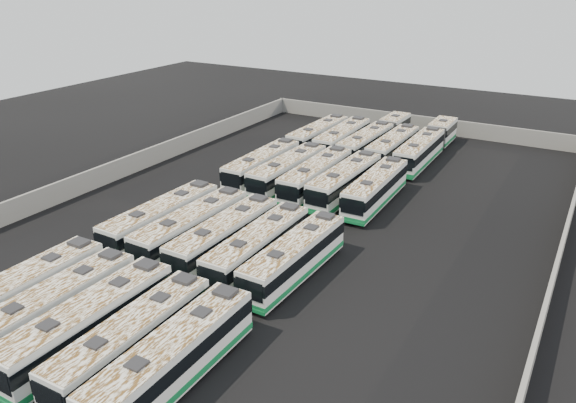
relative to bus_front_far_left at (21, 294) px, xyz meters
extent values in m
plane|color=black|center=(8.02, 22.10, -1.77)|extent=(140.00, 140.00, 0.00)
cube|color=slate|center=(8.02, 58.40, -0.67)|extent=(45.20, 0.30, 2.20)
cube|color=slate|center=(30.32, 22.10, -0.67)|extent=(0.30, 73.20, 2.20)
cube|color=slate|center=(-14.28, 22.10, -0.67)|extent=(0.30, 73.20, 2.20)
cube|color=white|center=(0.00, 0.00, -0.02)|extent=(2.59, 12.21, 2.79)
cube|color=#117038|center=(0.00, 0.00, -1.04)|extent=(2.64, 12.26, 0.43)
cube|color=black|center=(0.00, 0.00, 0.44)|extent=(2.65, 12.27, 0.94)
cube|color=white|center=(0.00, 0.00, 1.41)|extent=(2.54, 11.96, 0.07)
cube|color=black|center=(-0.01, 2.68, 1.51)|extent=(0.97, 0.97, 0.14)
cube|color=black|center=(-0.02, 5.12, 1.56)|extent=(1.33, 1.12, 0.26)
cylinder|color=black|center=(-1.10, 3.90, -1.26)|extent=(0.29, 1.02, 1.02)
cylinder|color=black|center=(1.07, 3.90, -1.26)|extent=(0.29, 1.02, 1.02)
cube|color=white|center=(3.19, 0.02, -0.05)|extent=(2.52, 11.96, 2.74)
cube|color=#117038|center=(3.19, 0.02, -1.05)|extent=(2.57, 12.01, 0.42)
cube|color=black|center=(3.19, 0.02, 0.40)|extent=(2.58, 12.02, 0.92)
cube|color=white|center=(3.19, 0.02, 1.35)|extent=(2.47, 11.72, 0.07)
cube|color=black|center=(3.18, -2.61, 1.44)|extent=(0.95, 0.95, 0.14)
cube|color=black|center=(3.20, 2.65, 1.44)|extent=(0.95, 0.95, 0.14)
cube|color=black|center=(3.20, 5.04, 1.49)|extent=(1.30, 1.10, 0.26)
cylinder|color=black|center=(4.25, -3.81, -1.27)|extent=(0.28, 1.00, 1.00)
cylinder|color=black|center=(2.13, 3.85, -1.27)|extent=(0.28, 1.00, 1.00)
cylinder|color=black|center=(4.27, 3.84, -1.27)|extent=(0.28, 1.00, 1.00)
cube|color=white|center=(6.50, -0.06, -0.01)|extent=(2.61, 12.27, 2.81)
cube|color=#117038|center=(6.50, -0.06, -1.04)|extent=(2.66, 12.32, 0.43)
cube|color=black|center=(6.50, -0.06, 0.45)|extent=(2.67, 12.33, 0.94)
cube|color=#117038|center=(6.47, -6.20, -1.24)|extent=(2.55, 0.11, 0.29)
cube|color=white|center=(6.50, -0.06, 1.42)|extent=(2.56, 12.02, 0.07)
cube|color=black|center=(6.49, -2.75, 1.53)|extent=(0.97, 0.97, 0.14)
cube|color=black|center=(6.51, 2.64, 1.53)|extent=(0.97, 0.97, 0.14)
cube|color=black|center=(6.53, 5.09, 1.58)|extent=(1.33, 1.13, 0.27)
cylinder|color=black|center=(5.39, -3.97, -1.26)|extent=(0.29, 1.02, 1.02)
cylinder|color=black|center=(7.57, -3.98, -1.26)|extent=(0.29, 1.02, 1.02)
cylinder|color=black|center=(5.43, 3.87, -1.26)|extent=(0.29, 1.02, 1.02)
cylinder|color=black|center=(7.61, 3.86, -1.26)|extent=(0.29, 1.02, 1.02)
cube|color=white|center=(9.88, 0.14, -0.08)|extent=(2.65, 11.80, 2.69)
cube|color=#117038|center=(9.88, 0.14, -1.07)|extent=(2.70, 11.85, 0.41)
cube|color=black|center=(9.88, 0.14, 0.36)|extent=(2.71, 11.86, 0.90)
cube|color=black|center=(9.98, -5.76, 0.24)|extent=(2.16, 0.10, 1.42)
cube|color=white|center=(9.88, 0.14, 1.30)|extent=(2.60, 11.56, 0.07)
cube|color=black|center=(9.92, -2.44, 1.39)|extent=(0.95, 0.95, 0.14)
cube|color=black|center=(9.83, 2.73, 1.39)|extent=(0.95, 0.95, 0.14)
cube|color=black|center=(9.79, 5.08, 1.44)|extent=(1.29, 1.10, 0.25)
cylinder|color=black|center=(8.89, -3.64, -1.28)|extent=(0.29, 0.98, 0.98)
cylinder|color=black|center=(10.99, -3.60, -1.28)|extent=(0.29, 0.98, 0.98)
cylinder|color=black|center=(8.76, 3.89, -1.28)|extent=(0.29, 0.98, 0.98)
cylinder|color=black|center=(10.86, 3.92, -1.28)|extent=(0.29, 0.98, 0.98)
cube|color=white|center=(13.11, -0.04, -0.04)|extent=(2.61, 12.10, 2.77)
cube|color=#117038|center=(13.11, -0.04, -1.05)|extent=(2.66, 12.15, 0.42)
cube|color=black|center=(13.11, -0.04, 0.42)|extent=(2.67, 12.16, 0.93)
cube|color=white|center=(13.11, -0.04, 1.38)|extent=(2.56, 11.86, 0.07)
cube|color=black|center=(13.13, -2.70, 1.48)|extent=(0.96, 0.96, 0.14)
cube|color=black|center=(13.09, 2.62, 1.48)|extent=(0.96, 0.96, 0.14)
cube|color=black|center=(13.07, 5.03, 1.53)|extent=(1.32, 1.12, 0.26)
cylinder|color=black|center=(12.00, 3.82, -1.27)|extent=(0.29, 1.01, 1.01)
cylinder|color=black|center=(14.16, 3.83, -1.27)|extent=(0.29, 1.01, 1.01)
cube|color=white|center=(0.00, 13.73, -0.01)|extent=(2.86, 12.31, 2.81)
cube|color=#117038|center=(0.00, 13.73, -1.04)|extent=(2.91, 12.36, 0.43)
cube|color=black|center=(0.00, 13.73, 0.45)|extent=(2.92, 12.37, 0.94)
cube|color=black|center=(-0.15, 7.59, 0.32)|extent=(2.25, 0.12, 1.48)
cube|color=#117038|center=(-0.15, 7.59, -1.24)|extent=(2.55, 0.16, 0.29)
cube|color=white|center=(0.00, 13.73, 1.42)|extent=(2.81, 12.06, 0.07)
cube|color=black|center=(-0.07, 11.04, 1.52)|extent=(0.99, 0.99, 0.14)
cube|color=black|center=(0.07, 16.43, 1.52)|extent=(0.99, 0.99, 0.14)
cube|color=black|center=(0.13, 18.88, 1.58)|extent=(1.35, 1.16, 0.27)
cylinder|color=black|center=(-1.19, 9.84, -1.26)|extent=(0.31, 1.03, 1.02)
cylinder|color=black|center=(0.99, 9.79, -1.26)|extent=(0.31, 1.03, 1.02)
cylinder|color=black|center=(-0.99, 17.68, -1.26)|extent=(0.31, 1.03, 1.02)
cylinder|color=black|center=(1.19, 17.62, -1.26)|extent=(0.31, 1.03, 1.02)
cube|color=white|center=(3.30, 13.71, -0.01)|extent=(2.85, 12.30, 2.80)
cube|color=#117038|center=(3.30, 13.71, -1.04)|extent=(2.90, 12.35, 0.43)
cube|color=black|center=(3.30, 13.71, 0.45)|extent=(2.91, 12.36, 0.94)
cube|color=black|center=(3.14, 7.57, 0.32)|extent=(2.24, 0.12, 1.48)
cube|color=#117038|center=(3.14, 7.57, -1.24)|extent=(2.55, 0.16, 0.29)
cube|color=white|center=(3.30, 13.71, 1.42)|extent=(2.80, 12.05, 0.07)
cube|color=black|center=(3.23, 11.02, 1.52)|extent=(0.99, 0.99, 0.14)
cube|color=black|center=(3.36, 16.40, 1.52)|extent=(0.99, 0.99, 0.14)
cube|color=black|center=(3.43, 18.85, 1.57)|extent=(1.35, 1.15, 0.27)
cylinder|color=black|center=(2.11, 9.82, -1.26)|extent=(0.31, 1.03, 1.02)
cylinder|color=black|center=(4.29, 9.77, -1.26)|extent=(0.31, 1.03, 1.02)
cylinder|color=black|center=(2.30, 17.65, -1.26)|extent=(0.31, 1.03, 1.02)
cylinder|color=black|center=(4.49, 17.60, -1.26)|extent=(0.31, 1.03, 1.02)
cube|color=white|center=(6.61, 13.74, -0.04)|extent=(2.65, 12.11, 2.77)
cube|color=#117038|center=(6.61, 13.74, -1.05)|extent=(2.70, 12.16, 0.42)
cube|color=black|center=(6.61, 13.74, 0.42)|extent=(2.71, 12.17, 0.93)
cube|color=black|center=(6.55, 7.68, 0.29)|extent=(2.22, 0.08, 1.46)
cube|color=#117038|center=(6.55, 7.68, -1.25)|extent=(2.52, 0.13, 0.28)
cube|color=white|center=(6.61, 13.74, 1.38)|extent=(2.59, 11.86, 0.07)
cube|color=black|center=(6.58, 11.08, 1.48)|extent=(0.97, 0.97, 0.14)
cube|color=black|center=(6.64, 16.40, 1.48)|extent=(0.97, 0.97, 0.14)
cube|color=black|center=(6.67, 18.81, 1.53)|extent=(1.32, 1.12, 0.26)
cylinder|color=black|center=(5.49, 9.89, -1.27)|extent=(0.29, 1.01, 1.01)
cylinder|color=black|center=(7.65, 9.86, -1.27)|extent=(0.29, 1.01, 1.01)
cylinder|color=black|center=(5.58, 17.62, -1.27)|extent=(0.29, 1.01, 1.01)
cylinder|color=black|center=(7.73, 17.59, -1.27)|extent=(0.29, 1.01, 1.01)
cube|color=white|center=(9.91, 13.59, -0.06)|extent=(2.59, 11.95, 2.73)
cube|color=#117038|center=(9.91, 13.59, -1.06)|extent=(2.64, 12.00, 0.42)
cube|color=black|center=(9.91, 13.59, 0.39)|extent=(2.65, 12.01, 0.91)
cube|color=black|center=(9.97, 7.61, 0.27)|extent=(2.19, 0.08, 1.44)
cube|color=#117038|center=(9.97, 7.61, -1.26)|extent=(2.49, 0.12, 0.28)
cube|color=white|center=(9.91, 13.59, 1.34)|extent=(2.54, 11.71, 0.07)
cube|color=black|center=(9.94, 10.97, 1.44)|extent=(0.95, 0.95, 0.14)
cube|color=black|center=(9.89, 16.22, 1.44)|extent=(0.95, 0.95, 0.14)
cube|color=black|center=(9.87, 18.60, 1.49)|extent=(1.30, 1.10, 0.26)
cylinder|color=black|center=(8.89, 9.77, -1.28)|extent=(0.29, 1.00, 0.99)
cylinder|color=black|center=(11.01, 9.79, -1.28)|extent=(0.29, 1.00, 0.99)
cylinder|color=black|center=(8.82, 17.40, -1.28)|extent=(0.29, 1.00, 0.99)
cylinder|color=black|center=(10.94, 17.42, -1.28)|extent=(0.29, 1.00, 0.99)
cube|color=white|center=(13.15, 13.58, -0.08)|extent=(2.71, 11.81, 2.70)
cube|color=#117038|center=(13.15, 13.58, -1.07)|extent=(2.76, 11.86, 0.41)
cube|color=black|center=(13.15, 13.58, 0.36)|extent=(2.77, 11.87, 0.90)
cube|color=black|center=(13.02, 7.68, 0.24)|extent=(2.16, 0.11, 1.42)
cube|color=#117038|center=(13.02, 7.68, -1.26)|extent=(2.45, 0.15, 0.27)
cube|color=white|center=(13.15, 13.58, 1.30)|extent=(2.65, 11.58, 0.07)
cube|color=black|center=(13.09, 10.99, 1.39)|extent=(0.95, 0.95, 0.14)
cube|color=black|center=(13.20, 16.17, 1.39)|extent=(0.95, 0.95, 0.14)
cube|color=black|center=(13.25, 18.52, 1.44)|extent=(1.30, 1.11, 0.25)
cylinder|color=black|center=(12.01, 9.84, -1.28)|extent=(0.30, 0.99, 0.98)
cylinder|color=black|center=(14.11, 9.79, -1.28)|extent=(0.30, 0.99, 0.98)
cylinder|color=black|center=(12.18, 17.37, -1.28)|extent=(0.30, 0.99, 0.98)
cylinder|color=black|center=(14.28, 17.32, -1.28)|extent=(0.30, 0.99, 0.98)
cube|color=white|center=(-0.04, 29.92, -0.03)|extent=(2.64, 12.14, 2.78)
cube|color=#117038|center=(-0.04, 29.92, -1.05)|extent=(2.69, 12.19, 0.42)
cube|color=black|center=(-0.04, 29.92, 0.43)|extent=(2.70, 12.20, 0.93)
cube|color=black|center=(0.02, 23.84, 0.30)|extent=(2.22, 0.08, 1.46)
cube|color=#117038|center=(0.02, 23.84, -1.25)|extent=(2.52, 0.13, 0.28)
cube|color=white|center=(-0.04, 29.92, 1.39)|extent=(2.59, 11.89, 0.07)
cube|color=black|center=(-0.02, 27.25, 1.49)|extent=(0.97, 0.97, 0.14)
cube|color=black|center=(-0.07, 32.58, 1.49)|extent=(0.97, 0.97, 0.14)
cube|color=black|center=(-0.09, 35.00, 1.54)|extent=(1.32, 1.12, 0.26)
cylinder|color=black|center=(-1.09, 26.03, -1.27)|extent=(0.29, 1.01, 1.01)
cylinder|color=black|center=(1.07, 26.05, -1.27)|extent=(0.29, 1.01, 1.01)
cylinder|color=black|center=(-1.16, 33.78, -1.27)|extent=(0.29, 1.01, 1.01)
cylinder|color=black|center=(1.00, 33.80, -1.27)|extent=(0.29, 1.01, 1.01)
cube|color=white|center=(3.27, 29.78, -0.01)|extent=(2.81, 12.30, 2.81)
cube|color=#117038|center=(3.27, 29.78, -1.04)|extent=(2.86, 12.36, 0.43)
cube|color=black|center=(3.27, 29.78, 0.45)|extent=(2.87, 12.37, 0.94)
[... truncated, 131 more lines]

